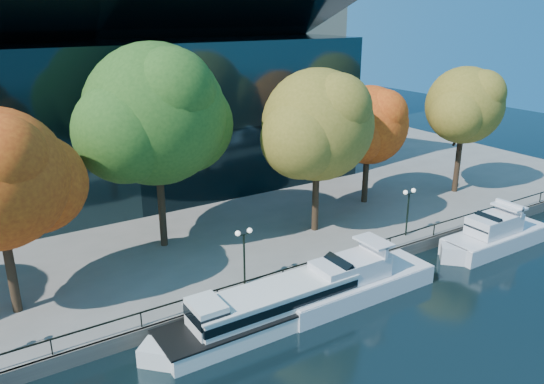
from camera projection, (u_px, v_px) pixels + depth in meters
ground at (311, 317)px, 34.07m from camera, size 160.00×160.00×0.00m
promenade at (129, 172)px, 62.93m from camera, size 90.00×67.08×1.00m
railing at (283, 270)px, 36.03m from camera, size 88.20×0.08×0.99m
convention_building at (98, 114)px, 54.64m from camera, size 50.00×24.57×21.43m
tour_boat at (263, 309)px, 32.65m from camera, size 15.51×3.46×2.94m
cruiser_near at (350, 282)px, 36.05m from camera, size 13.11×3.38×3.80m
cruiser_far at (493, 235)px, 43.49m from camera, size 11.42×3.16×3.73m
tree_2 at (158, 117)px, 38.87m from camera, size 13.05×10.70×15.68m
tree_3 at (320, 127)px, 42.28m from camera, size 11.22×9.20×13.52m
tree_4 at (370, 127)px, 49.29m from camera, size 9.14×7.49×11.23m
tree_5 at (466, 107)px, 51.87m from camera, size 9.39×7.70×12.63m
lamp_1 at (244, 244)px, 35.20m from camera, size 1.26×0.36×4.03m
lamp_2 at (409, 201)px, 42.98m from camera, size 1.26×0.36×4.03m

